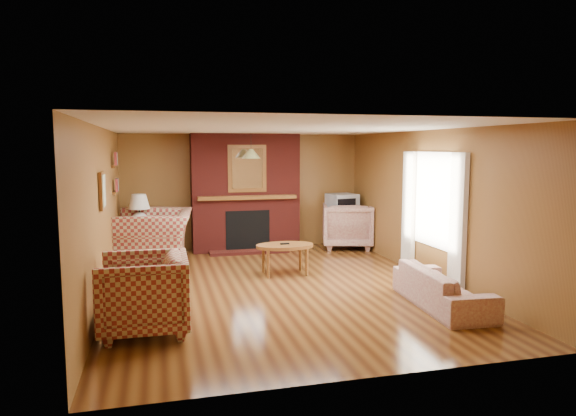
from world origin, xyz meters
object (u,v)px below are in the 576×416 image
object	(u,v)px
plaid_armchair	(143,294)
floral_sofa	(442,287)
tv_stand	(342,232)
fireplace	(245,193)
plaid_loveseat	(154,239)
coffee_table	(285,248)
crt_tv	(342,206)
table_lamp	(139,210)
floral_armchair	(347,225)
side_table	(140,245)

from	to	relation	value
plaid_armchair	floral_sofa	xyz separation A→B (m)	(3.85, 0.03, -0.20)
floral_sofa	tv_stand	distance (m)	4.28
fireplace	plaid_loveseat	xyz separation A→B (m)	(-1.85, -1.06, -0.69)
coffee_table	crt_tv	xyz separation A→B (m)	(1.77, 2.05, 0.43)
plaid_loveseat	table_lamp	xyz separation A→B (m)	(-0.25, 0.52, 0.47)
crt_tv	floral_sofa	bearing A→B (deg)	-92.01
plaid_loveseat	floral_armchair	xyz separation A→B (m)	(3.98, 0.77, -0.02)
plaid_loveseat	floral_sofa	bearing A→B (deg)	53.48
plaid_loveseat	crt_tv	distance (m)	4.01
plaid_armchair	side_table	size ratio (longest dim) A/B	1.65
plaid_armchair	crt_tv	xyz separation A→B (m)	(4.00, 4.31, 0.43)
fireplace	plaid_armchair	distance (m)	4.95
side_table	tv_stand	size ratio (longest dim) A/B	0.97
table_lamp	side_table	bearing A→B (deg)	0.00
side_table	floral_sofa	bearing A→B (deg)	-44.50
floral_sofa	crt_tv	bearing A→B (deg)	1.90
floral_sofa	coffee_table	size ratio (longest dim) A/B	1.82
floral_sofa	floral_armchair	world-z (taller)	floral_armchair
floral_sofa	side_table	size ratio (longest dim) A/B	2.92
plaid_armchair	tv_stand	world-z (taller)	plaid_armchair
table_lamp	plaid_armchair	bearing A→B (deg)	-87.83
table_lamp	tv_stand	bearing A→B (deg)	4.82
side_table	crt_tv	xyz separation A→B (m)	(4.15, 0.34, 0.58)
floral_armchair	tv_stand	bearing A→B (deg)	-36.29
fireplace	tv_stand	bearing A→B (deg)	-5.15
floral_sofa	table_lamp	distance (m)	5.65
fireplace	plaid_armchair	size ratio (longest dim) A/B	2.39
fireplace	crt_tv	distance (m)	2.08
floral_armchair	table_lamp	xyz separation A→B (m)	(-4.23, -0.24, 0.49)
side_table	crt_tv	world-z (taller)	crt_tv
floral_sofa	side_table	xyz separation A→B (m)	(-4.00, 3.93, 0.05)
floral_armchair	coffee_table	bearing A→B (deg)	63.20
table_lamp	tv_stand	distance (m)	4.22
coffee_table	side_table	world-z (taller)	side_table
table_lamp	tv_stand	xyz separation A→B (m)	(4.15, 0.35, -0.66)
side_table	coffee_table	bearing A→B (deg)	-35.73
fireplace	crt_tv	world-z (taller)	fireplace
plaid_armchair	table_lamp	xyz separation A→B (m)	(-0.15, 3.96, 0.51)
plaid_loveseat	floral_sofa	world-z (taller)	plaid_loveseat
table_lamp	crt_tv	distance (m)	4.17
coffee_table	side_table	bearing A→B (deg)	144.27
plaid_loveseat	crt_tv	size ratio (longest dim) A/B	2.40
table_lamp	crt_tv	xyz separation A→B (m)	(4.15, 0.34, -0.09)
floral_sofa	tv_stand	bearing A→B (deg)	1.90
table_lamp	crt_tv	bearing A→B (deg)	4.74
floral_armchair	coffee_table	xyz separation A→B (m)	(-1.85, -1.95, -0.02)
fireplace	floral_sofa	distance (m)	4.94
coffee_table	crt_tv	distance (m)	2.75
tv_stand	crt_tv	bearing A→B (deg)	-93.97
coffee_table	crt_tv	world-z (taller)	crt_tv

